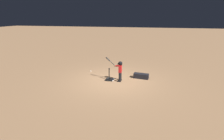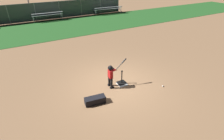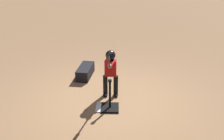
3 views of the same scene
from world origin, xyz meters
name	(u,v)px [view 3 (image 3 of 3)]	position (x,y,z in m)	size (l,w,h in m)	color
ground_plane	(111,102)	(0.00, 0.00, 0.00)	(90.00, 90.00, 0.00)	#99704C
home_plate	(106,107)	(0.27, -0.10, 0.01)	(0.44, 0.44, 0.02)	white
batting_tee	(110,105)	(0.30, -0.02, 0.10)	(0.42, 0.38, 0.68)	black
batter_child	(110,68)	(-0.28, -0.02, 0.71)	(0.93, 0.35, 1.31)	black
equipment_bag	(85,71)	(-1.40, -0.71, 0.14)	(0.84, 0.32, 0.28)	black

